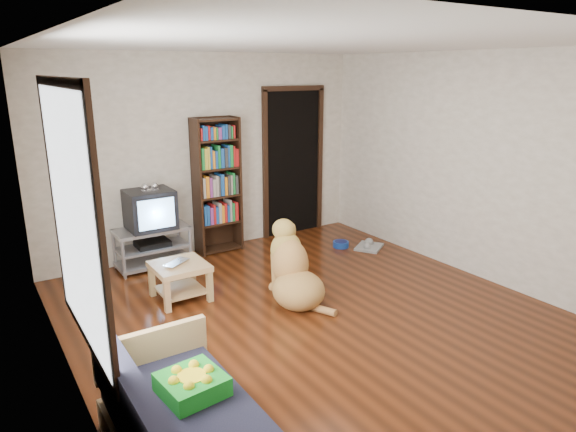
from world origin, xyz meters
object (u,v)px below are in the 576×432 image
dog_bowl (341,244)px  coffee_table (180,274)px  grey_rag (369,247)px  dog (293,272)px  laptop (180,263)px  green_cushion (192,384)px  crt_tv (149,209)px  bookshelf (217,178)px  tv_stand (153,246)px

dog_bowl → coffee_table: (-2.50, -0.37, 0.24)m
grey_rag → coffee_table: bearing=-177.5°
coffee_table → dog: dog is taller
laptop → green_cushion: bearing=-141.2°
crt_tv → dog_bowl: bearing=-16.9°
crt_tv → bookshelf: bookshelf is taller
grey_rag → coffee_table: coffee_table is taller
tv_stand → green_cushion: bearing=-104.4°
dog_bowl → grey_rag: (0.30, -0.25, -0.03)m
tv_stand → dog_bowl: bearing=-16.4°
tv_stand → coffee_table: size_ratio=1.64×
bookshelf → green_cushion: bearing=-117.9°
crt_tv → coffee_table: 1.20m
grey_rag → bookshelf: size_ratio=0.22×
green_cushion → tv_stand: (0.85, 3.31, -0.21)m
tv_stand → crt_tv: bearing=90.0°
crt_tv → coffee_table: (-0.07, -1.11, -0.46)m
green_cushion → coffee_table: size_ratio=0.67×
grey_rag → green_cushion: bearing=-146.8°
dog_bowl → dog: dog is taller
dog → bookshelf: bearing=89.4°
tv_stand → crt_tv: size_ratio=1.55×
tv_stand → coffee_table: (-0.07, -1.09, 0.01)m
tv_stand → crt_tv: crt_tv is taller
coffee_table → bookshelf: bearing=49.2°
coffee_table → green_cushion: bearing=-109.3°
dog → tv_stand: bearing=117.8°
coffee_table → dog: 1.21m
green_cushion → dog_bowl: bearing=32.1°
laptop → dog_bowl: laptop is taller
grey_rag → coffee_table: (-2.80, -0.12, 0.27)m
dog_bowl → coffee_table: coffee_table is taller
laptop → tv_stand: (0.07, 1.12, -0.14)m
laptop → dog: 1.19m
green_cushion → bookshelf: 3.88m
grey_rag → tv_stand: (-2.73, 0.97, 0.25)m
green_cushion → bookshelf: size_ratio=0.21×
dog_bowl → grey_rag: 0.39m
bookshelf → dog: size_ratio=1.68×
tv_stand → bookshelf: (0.95, 0.09, 0.73)m
laptop → dog: bearing=-64.6°
crt_tv → dog: 2.06m
green_cushion → crt_tv: bearing=69.5°
grey_rag → dog: size_ratio=0.37×
dog_bowl → green_cushion: bearing=-141.7°
bookshelf → coffee_table: bearing=-130.8°
green_cushion → tv_stand: size_ratio=0.41×
dog_bowl → bookshelf: 1.94m
grey_rag → dog_bowl: bearing=140.2°
bookshelf → coffee_table: 1.72m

